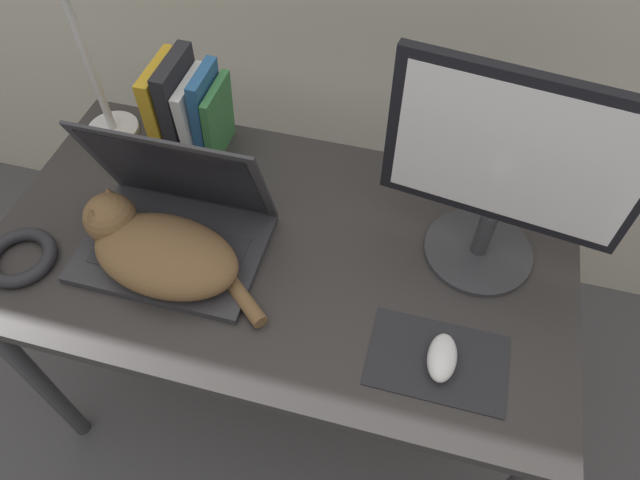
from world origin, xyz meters
TOP-DOWN VIEW (x-y plane):
  - desk at (0.00, 0.35)m, footprint 1.28×0.70m
  - laptop at (-0.22, 0.31)m, footprint 0.39×0.28m
  - cat at (-0.23, 0.24)m, footprint 0.43×0.22m
  - external_monitor at (0.42, 0.45)m, footprint 0.46×0.23m
  - mousepad at (0.37, 0.17)m, footprint 0.26×0.17m
  - computer_mouse at (0.38, 0.16)m, footprint 0.06×0.10m
  - book_row at (-0.31, 0.61)m, footprint 0.16×0.17m
  - desk_lamp at (-0.49, 0.57)m, footprint 0.17×0.17m
  - cable_coil at (-0.53, 0.17)m, footprint 0.16×0.16m

SIDE VIEW (x-z plane):
  - desk at x=0.00m, z-range 0.29..1.04m
  - mousepad at x=0.37m, z-range 0.75..0.75m
  - cable_coil at x=-0.53m, z-range 0.75..0.78m
  - computer_mouse at x=0.38m, z-range 0.75..0.79m
  - laptop at x=-0.22m, z-range 0.66..0.94m
  - cat at x=-0.23m, z-range 0.74..0.88m
  - book_row at x=-0.31m, z-range 0.74..0.98m
  - external_monitor at x=0.42m, z-range 0.76..1.23m
  - desk_lamp at x=-0.49m, z-range 0.84..1.37m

